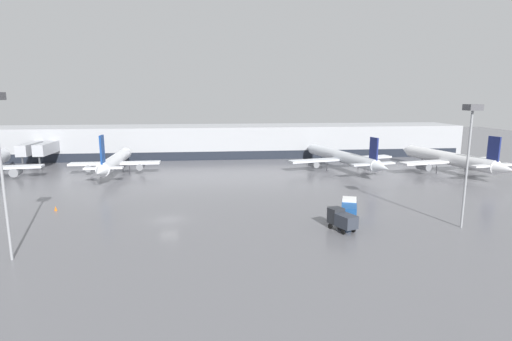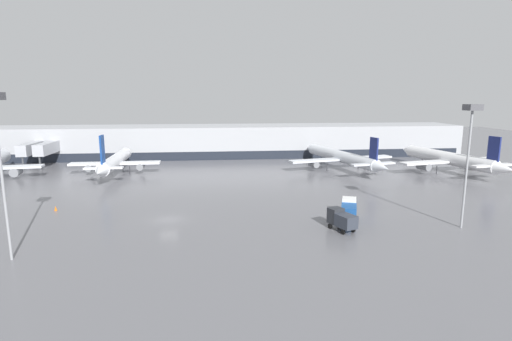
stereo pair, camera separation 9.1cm
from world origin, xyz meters
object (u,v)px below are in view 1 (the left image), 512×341
Objects in this scene: parked_jet_3 at (342,157)px; service_truck_1 at (349,208)px; parked_jet_0 at (115,161)px; service_truck_0 at (342,219)px; traffic_cone_0 at (56,208)px; apron_light_mast_2 at (471,130)px; parked_jet_2 at (450,159)px.

parked_jet_3 is 40.21m from service_truck_1.
parked_jet_0 reaches higher than service_truck_0.
parked_jet_3 reaches higher than traffic_cone_0.
apron_light_mast_2 reaches higher than parked_jet_3.
service_truck_0 is at bearing 122.83° from parked_jet_2.
parked_jet_2 is 24.92m from parked_jet_3.
service_truck_1 is at bearing 120.77° from parked_jet_2.
parked_jet_0 is at bearing 74.48° from parked_jet_2.
service_truck_1 is at bearing 158.03° from apron_light_mast_2.
parked_jet_0 reaches higher than parked_jet_3.
traffic_cone_0 is at bearing 105.07° from parked_jet_3.
service_truck_0 is at bearing 171.31° from service_truck_1.
traffic_cone_0 is at bearing 94.95° from parked_jet_2.
service_truck_0 is 5.80m from service_truck_1.
parked_jet_2 is at bearing 60.45° from apron_light_mast_2.
parked_jet_0 is 58.12m from service_truck_0.
apron_light_mast_2 is (56.02, -43.33, 10.21)m from parked_jet_0.
traffic_cone_0 is 61.51m from apron_light_mast_2.
service_truck_1 is 0.35× the size of apron_light_mast_2.
parked_jet_3 is 45.43m from apron_light_mast_2.
parked_jet_2 is 53.52m from service_truck_0.
traffic_cone_0 is (-55.80, -29.92, -2.68)m from parked_jet_3.
parked_jet_3 is 47.84× the size of traffic_cone_0.
service_truck_0 is 0.28× the size of apron_light_mast_2.
parked_jet_2 is 44.79m from apron_light_mast_2.
service_truck_0 is at bearing 178.18° from apron_light_mast_2.
parked_jet_2 is at bearing -28.04° from service_truck_1.
parked_jet_2 is 7.36× the size of service_truck_0.
parked_jet_3 is (53.40, 0.85, -0.05)m from parked_jet_0.
parked_jet_0 is 29.29m from traffic_cone_0.
parked_jet_0 is 56.49m from service_truck_1.
service_truck_0 is (39.30, -42.80, -1.51)m from parked_jet_0.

